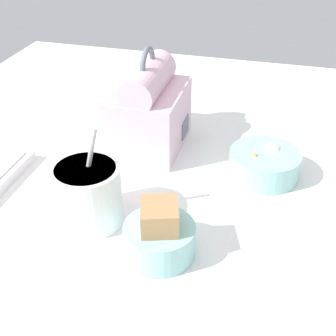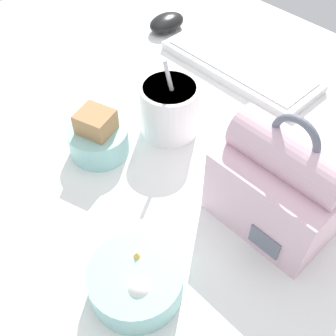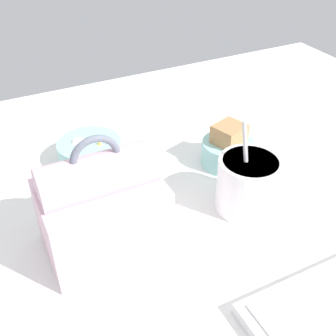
% 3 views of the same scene
% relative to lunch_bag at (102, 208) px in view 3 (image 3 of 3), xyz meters
% --- Properties ---
extents(desk_surface, '(1.40, 1.10, 0.02)m').
position_rel_lunch_bag_xyz_m(desk_surface, '(-0.19, -0.03, -0.08)').
color(desk_surface, white).
rests_on(desk_surface, ground).
extents(lunch_bag, '(0.17, 0.13, 0.20)m').
position_rel_lunch_bag_xyz_m(lunch_bag, '(0.00, 0.00, 0.00)').
color(lunch_bag, beige).
rests_on(lunch_bag, desk_surface).
extents(soup_cup, '(0.10, 0.10, 0.16)m').
position_rel_lunch_bag_xyz_m(soup_cup, '(-0.24, 0.02, -0.02)').
color(soup_cup, white).
rests_on(soup_cup, desk_surface).
extents(bento_bowl_sandwich, '(0.10, 0.10, 0.08)m').
position_rel_lunch_bag_xyz_m(bento_bowl_sandwich, '(-0.29, -0.10, -0.04)').
color(bento_bowl_sandwich, '#93D1CC').
rests_on(bento_bowl_sandwich, desk_surface).
extents(bento_bowl_snacks, '(0.12, 0.12, 0.06)m').
position_rel_lunch_bag_xyz_m(bento_bowl_snacks, '(-0.05, -0.22, -0.05)').
color(bento_bowl_snacks, '#93D1CC').
rests_on(bento_bowl_snacks, desk_surface).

